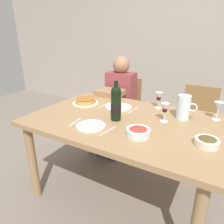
{
  "coord_description": "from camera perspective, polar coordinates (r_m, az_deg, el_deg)",
  "views": [
    {
      "loc": [
        0.68,
        -1.37,
        1.4
      ],
      "look_at": [
        -0.09,
        -0.05,
        0.81
      ],
      "focal_mm": 32.75,
      "sensor_mm": 36.0,
      "label": 1
    }
  ],
  "objects": [
    {
      "name": "knife_right_setting",
      "position": [
        1.84,
        5.93,
        0.5
      ],
      "size": [
        0.03,
        0.18,
        0.0
      ],
      "primitive_type": "cube",
      "rotation": [
        0.0,
        0.0,
        1.46
      ],
      "color": "silver",
      "rests_on": "dining_table"
    },
    {
      "name": "wine_glass_right_diner",
      "position": [
        1.9,
        12.92,
        4.11
      ],
      "size": [
        0.07,
        0.07,
        0.15
      ],
      "color": "silver",
      "rests_on": "dining_table"
    },
    {
      "name": "chair_right",
      "position": [
        2.47,
        22.53,
        -2.25
      ],
      "size": [
        0.4,
        0.4,
        0.87
      ],
      "rotation": [
        0.0,
        0.0,
        3.14
      ],
      "color": "olive",
      "rests_on": "ground"
    },
    {
      "name": "fork_left_setting",
      "position": [
        1.61,
        -10.28,
        -2.81
      ],
      "size": [
        0.03,
        0.16,
        0.0
      ],
      "primitive_type": "cube",
      "rotation": [
        0.0,
        0.0,
        1.69
      ],
      "color": "silver",
      "rests_on": "dining_table"
    },
    {
      "name": "wine_glass_left_diner",
      "position": [
        1.61,
        14.56,
        0.92
      ],
      "size": [
        0.07,
        0.07,
        0.15
      ],
      "color": "silver",
      "rests_on": "dining_table"
    },
    {
      "name": "wine_glass_centre",
      "position": [
        1.8,
        27.6,
        1.26
      ],
      "size": [
        0.07,
        0.07,
        0.15
      ],
      "color": "silver",
      "rests_on": "dining_table"
    },
    {
      "name": "back_wall",
      "position": [
        3.58,
        20.31,
        19.73
      ],
      "size": [
        8.0,
        0.1,
        2.8
      ],
      "primitive_type": "cube",
      "color": "#A3998E",
      "rests_on": "ground"
    },
    {
      "name": "dinner_plate_left_setting",
      "position": [
        1.52,
        -5.92,
        -3.86
      ],
      "size": [
        0.22,
        0.22,
        0.01
      ],
      "primitive_type": "cylinder",
      "color": "silver",
      "rests_on": "dining_table"
    },
    {
      "name": "diner_left",
      "position": [
        2.47,
        1.29,
        2.45
      ],
      "size": [
        0.35,
        0.51,
        1.16
      ],
      "rotation": [
        0.0,
        0.0,
        3.18
      ],
      "color": "#8E3D42",
      "rests_on": "ground"
    },
    {
      "name": "water_pitcher",
      "position": [
        1.72,
        19.3,
        0.89
      ],
      "size": [
        0.16,
        0.1,
        0.2
      ],
      "color": "silver",
      "rests_on": "dining_table"
    },
    {
      "name": "spoon_right_setting",
      "position": [
        1.97,
        -2.04,
        2.02
      ],
      "size": [
        0.04,
        0.16,
        0.0
      ],
      "primitive_type": "cube",
      "rotation": [
        0.0,
        0.0,
        1.43
      ],
      "color": "silver",
      "rests_on": "dining_table"
    },
    {
      "name": "knife_left_setting",
      "position": [
        1.45,
        -1.06,
        -5.25
      ],
      "size": [
        0.03,
        0.18,
        0.0
      ],
      "primitive_type": "cube",
      "rotation": [
        0.0,
        0.0,
        1.46
      ],
      "color": "silver",
      "rests_on": "dining_table"
    },
    {
      "name": "dining_table",
      "position": [
        1.7,
        3.38,
        -4.65
      ],
      "size": [
        1.5,
        1.0,
        0.76
      ],
      "color": "#9E7A51",
      "rests_on": "ground"
    },
    {
      "name": "wine_bottle",
      "position": [
        1.58,
        1.13,
        2.42
      ],
      "size": [
        0.08,
        0.08,
        0.32
      ],
      "color": "black",
      "rests_on": "dining_table"
    },
    {
      "name": "ground_plane",
      "position": [
        2.08,
        2.96,
        -21.51
      ],
      "size": [
        8.0,
        8.0,
        0.0
      ],
      "primitive_type": "plane",
      "color": "slate"
    },
    {
      "name": "salad_bowl",
      "position": [
        1.38,
        7.33,
        -5.46
      ],
      "size": [
        0.16,
        0.16,
        0.06
      ],
      "color": "silver",
      "rests_on": "dining_table"
    },
    {
      "name": "dinner_plate_right_setting",
      "position": [
        1.9,
        1.8,
        1.39
      ],
      "size": [
        0.25,
        0.25,
        0.01
      ],
      "primitive_type": "cylinder",
      "color": "silver",
      "rests_on": "dining_table"
    },
    {
      "name": "baked_tart",
      "position": [
        2.02,
        -7.44,
        3.1
      ],
      "size": [
        0.26,
        0.26,
        0.06
      ],
      "color": "silver",
      "rests_on": "dining_table"
    },
    {
      "name": "chair_left",
      "position": [
        2.71,
        3.55,
        1.44
      ],
      "size": [
        0.41,
        0.41,
        0.87
      ],
      "rotation": [
        0.0,
        0.0,
        3.18
      ],
      "color": "olive",
      "rests_on": "ground"
    },
    {
      "name": "olive_bowl",
      "position": [
        1.38,
        25.02,
        -7.49
      ],
      "size": [
        0.15,
        0.15,
        0.05
      ],
      "color": "silver",
      "rests_on": "dining_table"
    }
  ]
}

